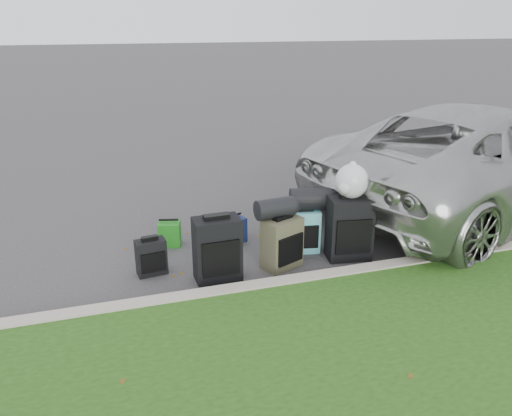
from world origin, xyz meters
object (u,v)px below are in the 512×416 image
object	(u,v)px
suv	(483,157)
suitcase_teal	(304,231)
tote_green	(170,234)
suitcase_large_black_left	(217,249)
suitcase_large_black_right	(349,228)
tote_navy	(232,230)
suitcase_olive	(282,243)
suitcase_small_black	(151,257)

from	to	relation	value
suv	suitcase_teal	world-z (taller)	suv
tote_green	suitcase_teal	bearing A→B (deg)	-8.81
suitcase_large_black_left	suitcase_large_black_right	xyz separation A→B (m)	(1.70, 0.06, 0.02)
suitcase_teal	tote_navy	xyz separation A→B (m)	(-0.81, 0.54, -0.11)
suitcase_olive	suitcase_small_black	bearing A→B (deg)	146.50
suitcase_olive	tote_navy	world-z (taller)	suitcase_olive
suv	suitcase_teal	distance (m)	3.41
suitcase_teal	tote_navy	world-z (taller)	suitcase_teal
suitcase_large_black_right	tote_green	world-z (taller)	suitcase_large_black_right
suitcase_small_black	tote_navy	world-z (taller)	suitcase_small_black
suitcase_teal	tote_green	world-z (taller)	suitcase_teal
suitcase_small_black	suitcase_teal	bearing A→B (deg)	-6.26
suitcase_small_black	suitcase_teal	distance (m)	1.95
suitcase_large_black_left	suitcase_olive	xyz separation A→B (m)	(0.81, 0.07, -0.06)
suitcase_large_black_right	suitcase_olive	bearing A→B (deg)	-172.09
tote_green	suv	bearing A→B (deg)	14.47
suitcase_large_black_right	suitcase_small_black	bearing A→B (deg)	-178.26
suv	suitcase_small_black	size ratio (longest dim) A/B	13.58
suitcase_small_black	suitcase_large_black_right	xyz separation A→B (m)	(2.41, -0.30, 0.19)
suv	suitcase_teal	size ratio (longest dim) A/B	10.52
suitcase_olive	tote_navy	bearing A→B (deg)	90.99
suitcase_small_black	suv	bearing A→B (deg)	0.68
suitcase_teal	suitcase_large_black_left	bearing A→B (deg)	-151.72
suv	suitcase_large_black_right	size ratio (longest dim) A/B	7.31
suitcase_small_black	suitcase_olive	distance (m)	1.56
suitcase_teal	suitcase_small_black	bearing A→B (deg)	-168.32
suitcase_small_black	suitcase_teal	size ratio (longest dim) A/B	0.77
suv	suitcase_large_black_right	xyz separation A→B (m)	(-2.82, -1.07, -0.41)
suitcase_large_black_right	suitcase_large_black_left	bearing A→B (deg)	-169.36
suv	tote_green	size ratio (longest dim) A/B	18.20
suv	tote_navy	size ratio (longest dim) A/B	17.21
suitcase_small_black	suitcase_large_black_left	world-z (taller)	suitcase_large_black_left
suitcase_large_black_right	suitcase_teal	bearing A→B (deg)	152.01
suitcase_olive	suitcase_large_black_right	world-z (taller)	suitcase_large_black_right
suv	suitcase_large_black_left	xyz separation A→B (m)	(-4.52, -1.12, -0.44)
suitcase_small_black	suitcase_large_black_left	bearing A→B (deg)	-33.82
suitcase_small_black	suitcase_olive	xyz separation A→B (m)	(1.53, -0.28, 0.10)
suitcase_large_black_right	suv	bearing A→B (deg)	29.46
suitcase_olive	suitcase_teal	xyz separation A→B (m)	(0.42, 0.33, -0.04)
suitcase_large_black_left	suv	bearing A→B (deg)	12.38
suitcase_large_black_left	suitcase_small_black	bearing A→B (deg)	152.28
suitcase_large_black_left	suitcase_large_black_right	world-z (taller)	suitcase_large_black_right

